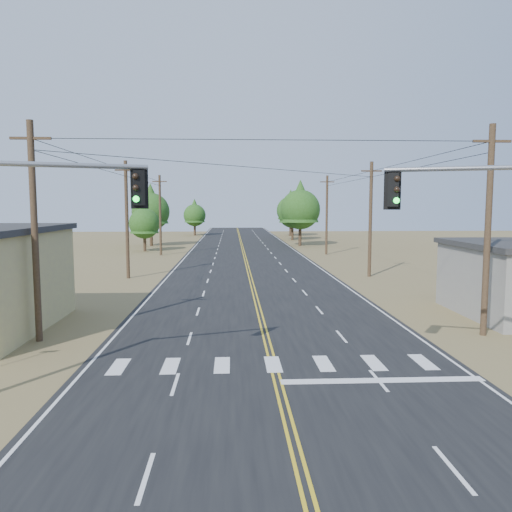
{
  "coord_description": "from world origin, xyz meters",
  "views": [
    {
      "loc": [
        -1.61,
        -10.98,
        6.22
      ],
      "look_at": [
        -0.28,
        15.89,
        3.5
      ],
      "focal_mm": 35.0,
      "sensor_mm": 36.0,
      "label": 1
    }
  ],
  "objects": [
    {
      "name": "utility_pole_left_far",
      "position": [
        -10.5,
        52.0,
        5.12
      ],
      "size": [
        1.8,
        0.3,
        10.0
      ],
      "color": "#4C3826",
      "rests_on": "ground"
    },
    {
      "name": "utility_pole_left_mid",
      "position": [
        -10.5,
        32.0,
        5.12
      ],
      "size": [
        1.8,
        0.3,
        10.0
      ],
      "color": "#4C3826",
      "rests_on": "ground"
    },
    {
      "name": "tree_left_mid",
      "position": [
        -14.0,
        66.63,
        5.89
      ],
      "size": [
        5.78,
        5.78,
        9.64
      ],
      "color": "#3F2D1E",
      "rests_on": "ground"
    },
    {
      "name": "utility_pole_left_near",
      "position": [
        -10.5,
        12.0,
        5.12
      ],
      "size": [
        1.8,
        0.3,
        10.0
      ],
      "color": "#4C3826",
      "rests_on": "ground"
    },
    {
      "name": "utility_pole_right_near",
      "position": [
        10.5,
        12.0,
        5.12
      ],
      "size": [
        1.8,
        0.3,
        10.0
      ],
      "color": "#4C3826",
      "rests_on": "ground"
    },
    {
      "name": "ground",
      "position": [
        0.0,
        0.0,
        0.0
      ],
      "size": [
        220.0,
        220.0,
        0.0
      ],
      "primitive_type": "plane",
      "color": "olive",
      "rests_on": "ground"
    },
    {
      "name": "tree_left_near",
      "position": [
        -13.46,
        57.61,
        4.22
      ],
      "size": [
        4.15,
        4.15,
        6.91
      ],
      "color": "#3F2D1E",
      "rests_on": "ground"
    },
    {
      "name": "road",
      "position": [
        0.0,
        30.0,
        0.01
      ],
      "size": [
        15.0,
        200.0,
        0.02
      ],
      "primitive_type": "cube",
      "color": "black",
      "rests_on": "ground"
    },
    {
      "name": "tree_right_far",
      "position": [
        10.52,
        91.1,
        5.82
      ],
      "size": [
        5.71,
        5.71,
        9.52
      ],
      "color": "#3F2D1E",
      "rests_on": "ground"
    },
    {
      "name": "tree_right_mid",
      "position": [
        9.45,
        79.05,
        5.36
      ],
      "size": [
        5.26,
        5.26,
        8.76
      ],
      "color": "#3F2D1E",
      "rests_on": "ground"
    },
    {
      "name": "utility_pole_right_far",
      "position": [
        10.5,
        52.0,
        5.12
      ],
      "size": [
        1.8,
        0.3,
        10.0
      ],
      "color": "#4C3826",
      "rests_on": "ground"
    },
    {
      "name": "utility_pole_right_mid",
      "position": [
        10.5,
        32.0,
        5.12
      ],
      "size": [
        1.8,
        0.3,
        10.0
      ],
      "color": "#4C3826",
      "rests_on": "ground"
    },
    {
      "name": "tree_left_far",
      "position": [
        -9.27,
        93.7,
        4.68
      ],
      "size": [
        4.6,
        4.6,
        7.66
      ],
      "color": "#3F2D1E",
      "rests_on": "ground"
    },
    {
      "name": "tree_right_near",
      "position": [
        9.0,
        65.72,
        6.24
      ],
      "size": [
        6.12,
        6.12,
        10.2
      ],
      "color": "#3F2D1E",
      "rests_on": "ground"
    }
  ]
}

